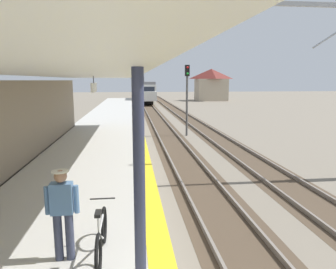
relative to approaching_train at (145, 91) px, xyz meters
The scene contains 9 objects.
station_platform 41.48m from the approaching_train, 96.10° to the right, with size 5.00×80.00×0.91m.
station_building_with_canopy 48.78m from the approaching_train, 97.31° to the right, with size 4.85×24.00×4.43m.
track_pair_nearest_platform 37.27m from the approaching_train, 90.01° to the right, with size 2.34×120.00×0.16m.
track_pair_middle 37.42m from the approaching_train, 84.79° to the right, with size 2.34×120.00×0.16m.
approaching_train is the anchor object (origin of this frame).
commuter_person 53.84m from the approaching_train, 94.14° to the right, with size 0.59×0.30×1.67m.
bicycle_beside_commuter 53.83m from the approaching_train, 93.44° to the right, with size 0.48×1.82×1.04m.
rail_signal_post 36.47m from the approaching_train, 87.73° to the right, with size 0.32×0.34×5.20m.
distant_trackside_house 14.15m from the approaching_train, 14.66° to the left, with size 6.60×5.28×6.40m.
Camera 1 is at (-0.74, -1.83, 4.10)m, focal length 33.16 mm.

